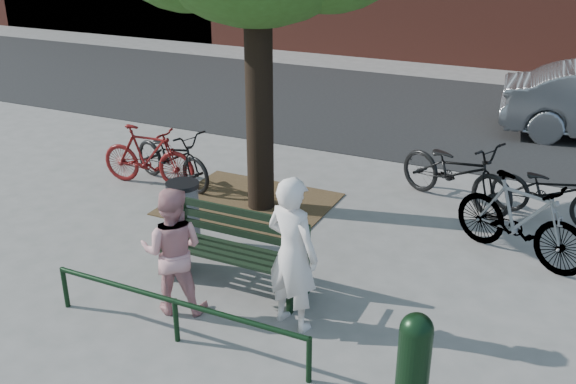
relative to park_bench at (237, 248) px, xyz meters
The scene contains 14 objects.
ground 0.49m from the park_bench, 90.00° to the right, with size 90.00×90.00×0.00m, color gray.
dirt_pit 2.39m from the park_bench, 115.24° to the left, with size 2.40×2.00×0.02m, color brown.
road 8.43m from the park_bench, 90.00° to the left, with size 40.00×7.00×0.01m, color black.
park_bench is the anchor object (origin of this frame).
guard_railing 1.28m from the park_bench, 90.00° to the right, with size 3.06×0.06×0.51m.
person_left 1.13m from the park_bench, 26.89° to the right, with size 0.63×0.41×1.72m, color silver.
person_right 0.89m from the park_bench, 114.81° to the right, with size 0.71×0.56×1.47m, color #CC8C8E.
bollard 2.83m from the park_bench, 28.26° to the right, with size 0.29×0.29×1.07m.
litter_bin 1.28m from the park_bench, 153.02° to the left, with size 0.44×0.44×0.90m.
bicycle_a 3.46m from the park_bench, 137.66° to the left, with size 0.64×1.84×0.96m, color black.
bicycle_b 3.58m from the park_bench, 143.67° to the left, with size 0.48×1.68×1.01m, color #5F0E0D.
bicycle_c 3.97m from the park_bench, 62.58° to the left, with size 0.71×2.03×1.07m, color black.
bicycle_d 3.63m from the park_bench, 35.80° to the left, with size 0.52×1.86×1.11m, color gray.
bicycle_e 4.74m from the park_bench, 47.45° to the left, with size 0.61×1.76×0.93m, color black.
Camera 1 is at (3.45, -5.73, 4.04)m, focal length 40.00 mm.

